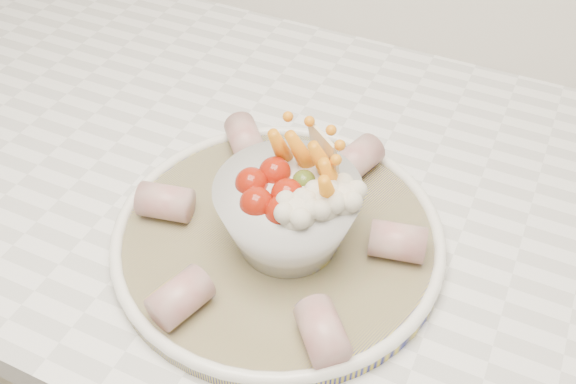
% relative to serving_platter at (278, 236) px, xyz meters
% --- Properties ---
extents(serving_platter, '(0.40, 0.40, 0.02)m').
position_rel_serving_platter_xyz_m(serving_platter, '(0.00, 0.00, 0.00)').
color(serving_platter, navy).
rests_on(serving_platter, kitchen_counter).
extents(veggie_bowl, '(0.13, 0.13, 0.11)m').
position_rel_serving_platter_xyz_m(veggie_bowl, '(0.02, -0.00, 0.05)').
color(veggie_bowl, silver).
rests_on(veggie_bowl, serving_platter).
extents(cured_meat_rolls, '(0.28, 0.29, 0.03)m').
position_rel_serving_platter_xyz_m(cured_meat_rolls, '(-0.00, -0.00, 0.02)').
color(cured_meat_rolls, '#A64C4C').
rests_on(cured_meat_rolls, serving_platter).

